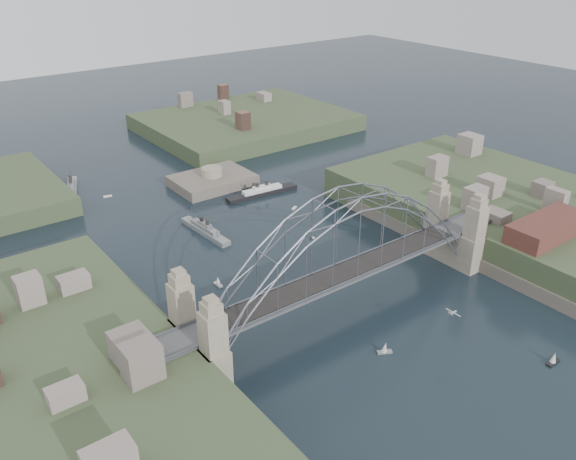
% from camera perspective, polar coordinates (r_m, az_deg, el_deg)
% --- Properties ---
extents(ground, '(500.00, 500.00, 0.00)m').
position_cam_1_polar(ground, '(115.74, 5.43, -7.63)').
color(ground, black).
rests_on(ground, ground).
extents(bridge, '(84.00, 13.80, 24.60)m').
position_cam_1_polar(bridge, '(109.30, 5.70, -2.29)').
color(bridge, '#504F52').
rests_on(bridge, ground).
extents(shore_west, '(50.50, 90.00, 12.00)m').
position_cam_1_polar(shore_west, '(94.11, -22.94, -18.02)').
color(shore_west, '#374629').
rests_on(shore_west, ground).
extents(shore_east, '(50.50, 90.00, 12.00)m').
position_cam_1_polar(shore_east, '(154.92, 21.42, 0.69)').
color(shore_east, '#374629').
rests_on(shore_east, ground).
extents(headland_ne, '(70.00, 55.00, 9.50)m').
position_cam_1_polar(headland_ne, '(223.09, -4.07, 9.85)').
color(headland_ne, '#374629').
rests_on(headland_ne, ground).
extents(fort_island, '(22.00, 16.00, 9.40)m').
position_cam_1_polar(fort_island, '(172.58, -7.27, 4.19)').
color(fort_island, '#5D554A').
rests_on(fort_island, ground).
extents(wharf_shed, '(20.00, 8.00, 4.00)m').
position_cam_1_polar(wharf_shed, '(134.90, 23.78, 0.19)').
color(wharf_shed, '#592D26').
rests_on(wharf_shed, shore_east).
extents(naval_cruiser_near, '(3.48, 18.19, 5.42)m').
position_cam_1_polar(naval_cruiser_near, '(144.23, -8.01, -0.03)').
color(naval_cruiser_near, gray).
rests_on(naval_cruiser_near, ground).
extents(naval_cruiser_far, '(8.58, 18.13, 6.20)m').
position_cam_1_polar(naval_cruiser_far, '(176.73, -20.12, 3.72)').
color(naval_cruiser_far, gray).
rests_on(naval_cruiser_far, ground).
extents(ocean_liner, '(21.49, 4.76, 5.23)m').
position_cam_1_polar(ocean_liner, '(164.46, -2.51, 3.66)').
color(ocean_liner, black).
rests_on(ocean_liner, ground).
extents(aeroplane, '(1.61, 3.08, 0.45)m').
position_cam_1_polar(aeroplane, '(105.31, 15.59, -7.71)').
color(aeroplane, '#BABEC2').
extents(small_boat_a, '(1.06, 2.44, 2.38)m').
position_cam_1_polar(small_boat_a, '(122.92, -6.77, -4.99)').
color(small_boat_a, white).
rests_on(small_boat_a, ground).
extents(small_boat_b, '(0.85, 1.67, 1.43)m').
position_cam_1_polar(small_boat_b, '(140.32, 2.41, -0.82)').
color(small_boat_b, white).
rests_on(small_boat_b, ground).
extents(small_boat_c, '(2.71, 1.96, 2.38)m').
position_cam_1_polar(small_boat_c, '(105.39, 9.32, -11.26)').
color(small_boat_c, white).
rests_on(small_boat_c, ground).
extents(small_boat_d, '(2.00, 1.38, 0.45)m').
position_cam_1_polar(small_boat_d, '(156.20, 0.60, 2.13)').
color(small_boat_d, white).
rests_on(small_boat_d, ground).
extents(small_boat_e, '(4.09, 3.25, 0.45)m').
position_cam_1_polar(small_boat_e, '(142.69, -20.42, -2.20)').
color(small_boat_e, white).
rests_on(small_boat_e, ground).
extents(small_boat_f, '(0.58, 1.52, 0.45)m').
position_cam_1_polar(small_boat_f, '(148.37, -8.80, 0.41)').
color(small_boat_f, white).
rests_on(small_boat_f, ground).
extents(small_boat_g, '(2.95, 1.02, 2.38)m').
position_cam_1_polar(small_boat_g, '(111.32, 24.23, -11.33)').
color(small_boat_g, white).
rests_on(small_boat_g, ground).
extents(small_boat_h, '(2.35, 1.28, 0.45)m').
position_cam_1_polar(small_boat_h, '(170.78, -17.01, 3.12)').
color(small_boat_h, white).
rests_on(small_boat_h, ground).
extents(small_boat_i, '(1.06, 2.26, 0.45)m').
position_cam_1_polar(small_boat_i, '(136.88, 10.14, -2.07)').
color(small_boat_i, white).
rests_on(small_boat_i, ground).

